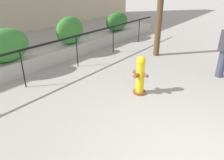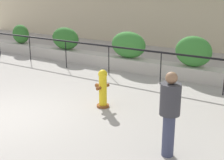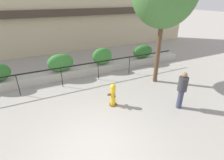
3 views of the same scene
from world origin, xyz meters
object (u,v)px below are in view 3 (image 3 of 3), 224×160
object	(u,v)px
hedge_bush_4	(143,51)
fire_hydrant	(113,95)
hedge_bush_2	(61,63)
hedge_bush_3	(102,56)
pedestrian	(182,88)

from	to	relation	value
hedge_bush_4	fire_hydrant	distance (m)	5.91
hedge_bush_2	hedge_bush_3	size ratio (longest dim) A/B	1.13
hedge_bush_4	pedestrian	bearing A→B (deg)	-108.04
hedge_bush_2	fire_hydrant	world-z (taller)	hedge_bush_2
hedge_bush_4	pedestrian	distance (m)	5.73
pedestrian	hedge_bush_3	bearing A→B (deg)	104.61
hedge_bush_4	pedestrian	xyz separation A→B (m)	(-1.77, -5.44, 0.03)
fire_hydrant	pedestrian	bearing A→B (deg)	-29.67
hedge_bush_4	fire_hydrant	world-z (taller)	hedge_bush_4
hedge_bush_3	pedestrian	size ratio (longest dim) A/B	0.77
hedge_bush_2	hedge_bush_4	world-z (taller)	hedge_bush_2
hedge_bush_2	fire_hydrant	bearing A→B (deg)	-69.31
hedge_bush_3	hedge_bush_4	size ratio (longest dim) A/B	0.84
hedge_bush_2	hedge_bush_4	size ratio (longest dim) A/B	0.95
pedestrian	fire_hydrant	bearing A→B (deg)	150.33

